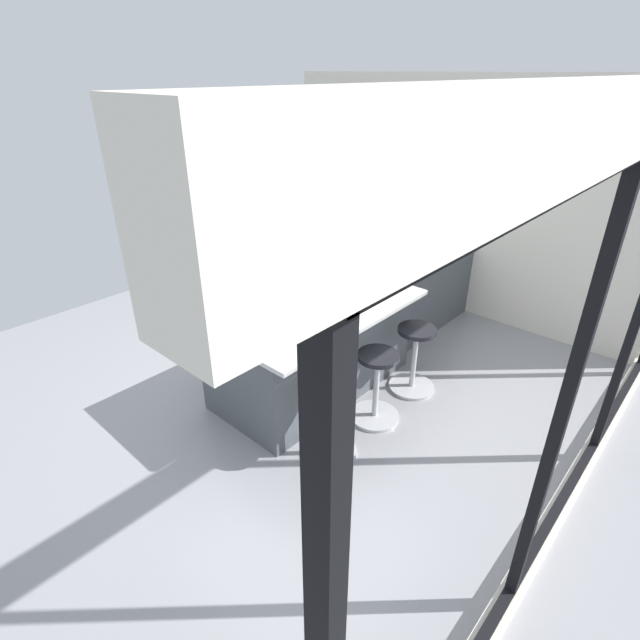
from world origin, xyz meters
TOP-DOWN VIEW (x-y plane):
  - ground_plane at (0.00, 0.00)m, footprint 6.86×6.86m
  - window_panel_rear at (0.00, 2.42)m, footprint 5.28×0.12m
  - interior_partition_left at (-2.64, 0.00)m, footprint 0.12×4.83m
  - sink_cabinet at (-2.29, 0.12)m, footprint 2.60×0.60m
  - oven_range at (-2.29, -1.53)m, footprint 0.60×0.61m
  - kitchen_island at (-0.05, 0.07)m, footprint 1.93×1.16m
  - stool_by_window at (-0.66, 0.83)m, footprint 0.44×0.44m
  - stool_middle at (-0.05, 0.83)m, footprint 0.44×0.44m
  - stool_near_camera at (0.56, 0.83)m, footprint 0.44×0.44m
  - cutting_board at (-0.11, 0.06)m, footprint 0.36×0.24m
  - apple_red at (-0.13, 0.07)m, footprint 0.09×0.09m
  - apple_green at (0.01, 0.14)m, footprint 0.08×0.08m
  - water_bottle at (0.28, 0.08)m, footprint 0.06×0.06m
  - fruit_bowl at (-0.71, 0.03)m, footprint 0.24×0.24m

SIDE VIEW (x-z plane):
  - ground_plane at x=0.00m, z-range 0.00..0.00m
  - stool_by_window at x=-0.66m, z-range -0.02..0.65m
  - stool_middle at x=-0.05m, z-range -0.02..0.65m
  - stool_near_camera at x=0.56m, z-range -0.02..0.65m
  - oven_range at x=-2.29m, z-range 0.00..0.86m
  - kitchen_island at x=-0.05m, z-range 0.00..0.90m
  - sink_cabinet at x=-2.29m, z-range -0.13..1.04m
  - cutting_board at x=-0.11m, z-range 0.89..0.91m
  - fruit_bowl at x=-0.71m, z-range 0.89..0.97m
  - apple_green at x=0.01m, z-range 0.91..0.99m
  - apple_red at x=-0.13m, z-range 0.91..1.00m
  - water_bottle at x=0.28m, z-range 0.86..1.17m
  - interior_partition_left at x=-2.64m, z-range 0.00..2.76m
  - window_panel_rear at x=0.00m, z-range 0.26..3.02m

